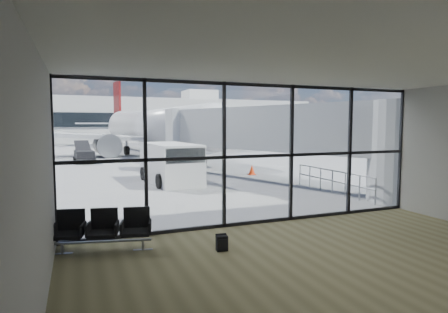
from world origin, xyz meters
TOP-DOWN VIEW (x-y plane):
  - ground at (0.00, 40.00)m, footprint 220.00×220.00m
  - lounge_shell at (0.00, -4.80)m, footprint 12.02×8.01m
  - glass_curtain_wall at (0.00, 0.00)m, footprint 12.10×0.12m
  - jet_bridge at (4.90, 7.07)m, footprint 8.00×16.50m
  - apron_railing at (5.60, 3.50)m, footprint 0.06×5.46m
  - far_terminal at (-0.59, 61.97)m, footprint 80.00×12.20m
  - tree_5 at (-15.00, 72.00)m, footprint 6.27×6.27m
  - seating_row at (-4.84, -0.88)m, footprint 2.40×1.16m
  - backpack at (-2.06, -2.04)m, footprint 0.31×0.29m
  - airliner at (2.22, 31.23)m, footprint 31.91×37.09m
  - service_van at (-0.62, 9.35)m, footprint 2.74×5.13m
  - belt_loader at (-4.85, 22.61)m, footprint 1.77×4.03m
  - traffic_cone_a at (-0.59, 11.49)m, footprint 0.47×0.47m
  - traffic_cone_b at (2.62, 14.66)m, footprint 0.45×0.45m
  - traffic_cone_c at (5.00, 10.81)m, footprint 0.44×0.44m

SIDE VIEW (x-z plane):
  - ground at x=0.00m, z-range 0.00..0.00m
  - backpack at x=-2.06m, z-range -0.01..0.43m
  - traffic_cone_c at x=5.00m, z-range -0.02..0.61m
  - traffic_cone_b at x=2.62m, z-range -0.02..0.63m
  - traffic_cone_a at x=-0.59m, z-range -0.02..0.65m
  - seating_row at x=-4.84m, z-range 0.06..1.12m
  - belt_loader at x=-4.85m, z-range -0.30..1.52m
  - apron_railing at x=5.60m, z-range 0.16..1.27m
  - service_van at x=-0.62m, z-range 0.03..2.19m
  - glass_curtain_wall at x=0.00m, z-range 0.00..4.50m
  - lounge_shell at x=0.00m, z-range 0.40..4.91m
  - jet_bridge at x=4.90m, z-range 0.59..4.92m
  - airliner at x=2.22m, z-range -1.87..7.70m
  - far_terminal at x=-0.59m, z-range -1.29..9.71m
  - tree_5 at x=-15.00m, z-range 1.36..10.39m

